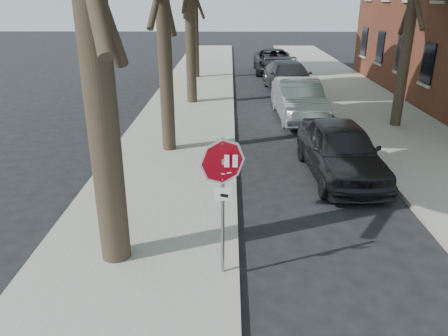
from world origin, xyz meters
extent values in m
plane|color=black|center=(0.00, 0.00, 0.00)|extent=(120.00, 120.00, 0.00)
cube|color=gray|center=(-2.50, 12.00, 0.06)|extent=(4.00, 55.00, 0.12)
cube|color=gray|center=(6.00, 12.00, 0.06)|extent=(4.00, 55.00, 0.12)
cube|color=#9E9384|center=(-0.45, 12.00, 0.07)|extent=(0.12, 55.00, 0.13)
cube|color=#9E9384|center=(3.95, 12.00, 0.07)|extent=(0.12, 55.00, 0.13)
cylinder|color=gray|center=(-0.70, 0.00, 1.42)|extent=(0.06, 0.06, 2.60)
cube|color=#99999E|center=(-0.70, -0.03, 2.32)|extent=(0.05, 0.06, 0.10)
cylinder|color=#99999E|center=(-0.70, -0.03, 2.32)|extent=(0.76, 0.32, 0.82)
cylinder|color=white|center=(-0.70, -0.05, 2.32)|extent=(0.76, 0.32, 0.82)
cylinder|color=red|center=(-0.70, -0.05, 2.32)|extent=(0.68, 0.29, 0.74)
cube|color=white|center=(-0.91, -0.06, 2.34)|extent=(0.08, 0.00, 0.22)
cube|color=white|center=(-0.77, -0.06, 2.34)|extent=(0.08, 0.00, 0.22)
cube|color=white|center=(-0.63, -0.06, 2.34)|extent=(0.08, 0.00, 0.22)
cube|color=white|center=(-0.49, -0.06, 2.34)|extent=(0.08, 0.00, 0.22)
cube|color=silver|center=(-0.81, -0.07, 2.13)|extent=(0.08, 0.00, 0.03)
cube|color=silver|center=(-0.70, -0.07, 2.11)|extent=(0.08, 0.00, 0.03)
cube|color=silver|center=(-0.59, -0.07, 2.13)|extent=(0.08, 0.00, 0.03)
cube|color=white|center=(-0.70, -0.04, 1.72)|extent=(0.28, 0.02, 0.24)
cube|color=black|center=(-0.67, -0.05, 1.70)|extent=(0.15, 0.00, 0.08)
cylinder|color=black|center=(-2.70, 21.00, 4.62)|extent=(0.40, 0.40, 9.00)
cylinder|color=black|center=(6.00, 10.00, 4.62)|extent=(0.40, 0.40, 9.00)
imported|color=black|center=(2.60, 4.99, 0.80)|extent=(2.11, 4.76, 1.59)
imported|color=#B4B7BD|center=(2.33, 11.37, 0.82)|extent=(1.91, 5.02, 1.63)
imported|color=#48484D|center=(2.60, 16.90, 0.80)|extent=(2.69, 5.68, 1.60)
imported|color=black|center=(2.40, 23.33, 0.77)|extent=(2.60, 5.56, 1.54)
camera|label=1|loc=(-0.59, -6.85, 4.90)|focal=35.00mm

